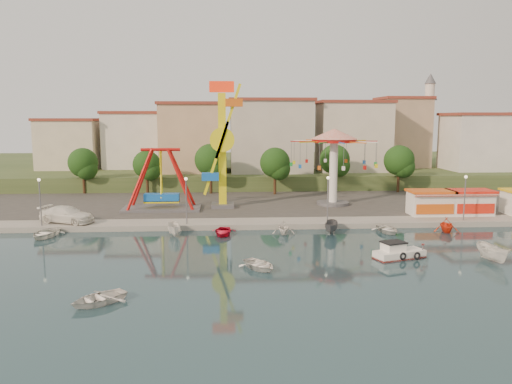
{
  "coord_description": "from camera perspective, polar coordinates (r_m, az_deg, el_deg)",
  "views": [
    {
      "loc": [
        -3.37,
        -42.4,
        12.35
      ],
      "look_at": [
        -0.13,
        14.0,
        4.0
      ],
      "focal_mm": 35.0,
      "sensor_mm": 36.0,
      "label": 1
    }
  ],
  "objects": [
    {
      "name": "building_1",
      "position": [
        95.62,
        -14.17,
        5.14
      ],
      "size": [
        12.33,
        9.01,
        8.63
      ],
      "primitive_type": "cube",
      "color": "silver",
      "rests_on": "hill_terrace"
    },
    {
      "name": "tree_5",
      "position": [
        82.87,
        16.04,
        3.48
      ],
      "size": [
        4.83,
        4.83,
        7.54
      ],
      "color": "#382314",
      "rests_on": "quay_deck"
    },
    {
      "name": "building_6",
      "position": [
        102.87,
        24.36,
        5.9
      ],
      "size": [
        8.23,
        8.98,
        12.36
      ],
      "primitive_type": "cube",
      "color": "silver",
      "rests_on": "hill_terrace"
    },
    {
      "name": "rowboat_a",
      "position": [
        41.67,
        0.4,
        -8.3
      ],
      "size": [
        4.09,
        4.42,
        0.75
      ],
      "primitive_type": "imported",
      "rotation": [
        0.0,
        0.0,
        0.56
      ],
      "color": "white",
      "rests_on": "ground"
    },
    {
      "name": "pirate_ship_ride",
      "position": [
        65.57,
        -10.77,
        1.29
      ],
      "size": [
        10.0,
        5.0,
        8.0
      ],
      "color": "#59595E",
      "rests_on": "quay_deck"
    },
    {
      "name": "lamp_post_1",
      "position": [
        56.36,
        -7.96,
        -1.12
      ],
      "size": [
        0.14,
        0.14,
        5.0
      ],
      "primitive_type": "cylinder",
      "color": "#59595E",
      "rests_on": "quay_deck"
    },
    {
      "name": "hill_terrace",
      "position": [
        109.99,
        -1.52,
        2.75
      ],
      "size": [
        200.0,
        60.0,
        3.0
      ],
      "primitive_type": "cube",
      "color": "#384C26",
      "rests_on": "ground"
    },
    {
      "name": "booth_left",
      "position": [
        64.7,
        19.28,
        -1.13
      ],
      "size": [
        5.4,
        3.78,
        3.08
      ],
      "color": "white",
      "rests_on": "quay_deck"
    },
    {
      "name": "building_3",
      "position": [
        91.77,
        2.34,
        5.43
      ],
      "size": [
        12.59,
        10.5,
        9.2
      ],
      "primitive_type": "cube",
      "color": "beige",
      "rests_on": "hill_terrace"
    },
    {
      "name": "tree_0",
      "position": [
        82.83,
        -19.17,
        3.18
      ],
      "size": [
        4.6,
        4.6,
        7.19
      ],
      "color": "#382314",
      "rests_on": "quay_deck"
    },
    {
      "name": "building_2",
      "position": [
        94.56,
        -6.24,
        6.1
      ],
      "size": [
        11.95,
        9.28,
        11.23
      ],
      "primitive_type": "cube",
      "color": "tan",
      "rests_on": "hill_terrace"
    },
    {
      "name": "asphalt_pad",
      "position": [
        73.43,
        -0.62,
        -0.8
      ],
      "size": [
        90.0,
        28.0,
        0.01
      ],
      "primitive_type": "cube",
      "color": "#4C4944",
      "rests_on": "quay_deck"
    },
    {
      "name": "moored_boat_5",
      "position": [
        54.65,
        8.63,
        -4.0
      ],
      "size": [
        2.35,
        3.87,
        1.4
      ],
      "primitive_type": "imported",
      "rotation": [
        0.0,
        0.0,
        -0.29
      ],
      "color": "#545559",
      "rests_on": "ground"
    },
    {
      "name": "ground",
      "position": [
        44.29,
        1.21,
        -7.79
      ],
      "size": [
        200.0,
        200.0,
        0.0
      ],
      "primitive_type": "plane",
      "color": "#142B38",
      "rests_on": "ground"
    },
    {
      "name": "building_5",
      "position": [
        99.45,
        17.87,
        5.85
      ],
      "size": [
        12.77,
        10.96,
        11.21
      ],
      "primitive_type": "cube",
      "color": "tan",
      "rests_on": "hill_terrace"
    },
    {
      "name": "wave_swinger",
      "position": [
        68.48,
        8.89,
        4.83
      ],
      "size": [
        11.6,
        11.6,
        10.4
      ],
      "color": "#59595E",
      "rests_on": "quay_deck"
    },
    {
      "name": "moored_boat_7",
      "position": [
        58.57,
        20.93,
        -3.52
      ],
      "size": [
        3.16,
        3.5,
        1.63
      ],
      "primitive_type": "imported",
      "rotation": [
        0.0,
        0.0,
        -0.17
      ],
      "color": "red",
      "rests_on": "ground"
    },
    {
      "name": "skiff",
      "position": [
        48.24,
        25.47,
        -6.31
      ],
      "size": [
        1.94,
        4.15,
        1.55
      ],
      "primitive_type": "imported",
      "rotation": [
        0.0,
        0.0,
        0.11
      ],
      "color": "silver",
      "rests_on": "ground"
    },
    {
      "name": "minaret",
      "position": [
        104.13,
        19.12,
        8.06
      ],
      "size": [
        2.8,
        2.8,
        18.0
      ],
      "color": "silver",
      "rests_on": "hill_terrace"
    },
    {
      "name": "booth_mid",
      "position": [
        66.78,
        23.26,
        -1.06
      ],
      "size": [
        5.4,
        3.78,
        3.08
      ],
      "color": "white",
      "rests_on": "quay_deck"
    },
    {
      "name": "lamp_post_2",
      "position": [
        57.31,
        8.2,
        -0.97
      ],
      "size": [
        0.14,
        0.14,
        5.0
      ],
      "primitive_type": "cylinder",
      "color": "#59595E",
      "rests_on": "quay_deck"
    },
    {
      "name": "tree_4",
      "position": [
        81.89,
        8.98,
        3.68
      ],
      "size": [
        4.86,
        4.86,
        7.6
      ],
      "color": "#382314",
      "rests_on": "quay_deck"
    },
    {
      "name": "tree_1",
      "position": [
        79.97,
        -12.38,
        3.08
      ],
      "size": [
        4.35,
        4.35,
        6.8
      ],
      "color": "#382314",
      "rests_on": "quay_deck"
    },
    {
      "name": "rowboat_b",
      "position": [
        35.84,
        -17.61,
        -11.48
      ],
      "size": [
        4.71,
        4.61,
        0.8
      ],
      "primitive_type": "imported",
      "rotation": [
        0.0,
        0.0,
        -0.85
      ],
      "color": "white",
      "rests_on": "ground"
    },
    {
      "name": "lamp_post_3",
      "position": [
        62.48,
        22.73,
        -0.76
      ],
      "size": [
        0.14,
        0.14,
        5.0
      ],
      "primitive_type": "cylinder",
      "color": "#59595E",
      "rests_on": "quay_deck"
    },
    {
      "name": "moored_boat_0",
      "position": [
        56.88,
        -22.99,
        -4.36
      ],
      "size": [
        3.75,
        4.71,
        0.87
      ],
      "primitive_type": "imported",
      "rotation": [
        0.0,
        0.0,
        -0.19
      ],
      "color": "white",
      "rests_on": "ground"
    },
    {
      "name": "quay_deck",
      "position": [
        105.15,
        -1.43,
        1.83
      ],
      "size": [
        200.0,
        100.0,
        0.6
      ],
      "primitive_type": "cube",
      "color": "#9E998E",
      "rests_on": "ground"
    },
    {
      "name": "moored_boat_6",
      "position": [
        56.31,
        14.81,
        -4.15
      ],
      "size": [
        3.22,
        4.07,
        0.76
      ],
      "primitive_type": "imported",
      "rotation": [
        0.0,
        0.0,
        0.18
      ],
      "color": "white",
      "rests_on": "ground"
    },
    {
      "name": "moored_boat_4",
      "position": [
        53.81,
        3.17,
        -4.06
      ],
      "size": [
        2.56,
        2.93,
        1.48
      ],
      "primitive_type": "imported",
      "rotation": [
        0.0,
        0.0,
        -0.05
      ],
      "color": "white",
      "rests_on": "ground"
    },
    {
      "name": "cabin_motorboat",
      "position": [
        46.6,
        15.93,
        -6.74
      ],
      "size": [
        4.91,
        3.13,
        1.62
      ],
      "rotation": [
        0.0,
        0.0,
        0.33
      ],
      "color": "white",
      "rests_on": "ground"
    },
    {
      "name": "building_0",
      "position": [
        93.48,
        -22.12,
        5.7
      ],
      "size": [
        9.26,
        9.53,
        11.87
      ],
      "primitive_type": "cube",
      "color": "beige",
      "rests_on": "hill_terrace"
    },
    {
      "name": "moored_boat_3",
      "position": [
        53.56,
        -3.81,
        -4.52
      ],
      "size": [
        3.0,
        3.95,
        0.77
      ],
      "primitive_type": "imported",
      "rotation": [
        0.0,
        0.0,
        -0.1
      ],
      "color": "red",
      "rests_on": "ground"
    },
    {
      "name": "moored_boat_2",
      "position": [
        53.8,
        -9.33,
        -4.24
      ],
      "size": [
        1.85,
        3.68,
        1.36
      ],
      "primitive_type": "imported",
      "rotation": [
        0.0,
        0.0,
        0.15
      ],
      "color": "silver",
      "rests_on": "ground"
    },
    {
      "name": "lamp_post_0",
      "position": [
        59.84,
        -23.42,
        -1.18
      ],
      "size": [
        0.14,
        0.14,
        5.0
      ],
      "primitive_type": "cylinder",
      "color": "#59595E",
      "rests_on": "quay_deck"
    },
    {
      "name": "building_4",
      "position": [
        97.35,
        10.09,
        5.49
      ],
      "size": [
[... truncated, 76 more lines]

